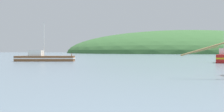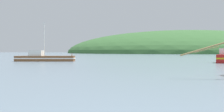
# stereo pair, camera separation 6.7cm
# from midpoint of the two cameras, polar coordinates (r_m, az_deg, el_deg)

# --- Properties ---
(hill_far_center) EXTENTS (208.46, 166.77, 40.37)m
(hill_far_center) POSITION_cam_midpoint_polar(r_m,az_deg,el_deg) (230.74, 15.54, 0.69)
(hill_far_center) COLOR #386633
(hill_far_center) RESTS_ON ground
(fishing_boat_red) EXTENTS (9.41, 7.20, 6.16)m
(fishing_boat_red) POSITION_cam_midpoint_polar(r_m,az_deg,el_deg) (46.00, 25.00, -0.35)
(fishing_boat_red) COLOR red
(fishing_boat_red) RESTS_ON ground
(fishing_boat_brown) EXTENTS (11.72, 4.60, 7.57)m
(fishing_boat_brown) POSITION_cam_midpoint_polar(r_m,az_deg,el_deg) (48.80, -15.92, -0.39)
(fishing_boat_brown) COLOR brown
(fishing_boat_brown) RESTS_ON ground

